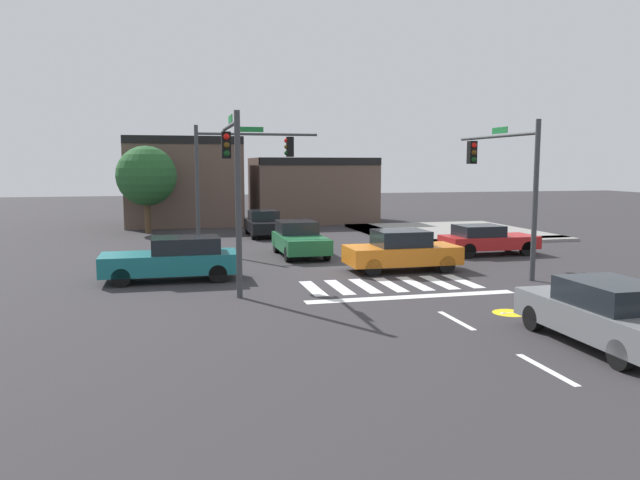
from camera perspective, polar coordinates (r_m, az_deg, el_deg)
The scene contains 16 objects.
ground_plane at distance 25.39m, azimuth 2.98°, elevation -2.23°, with size 120.00×120.00×0.00m, color #302D30.
crosswalk_near at distance 21.19m, azimuth 6.48°, elevation -4.11°, with size 5.83×2.55×0.01m.
lane_markings at distance 15.65m, azimuth 19.45°, elevation -8.46°, with size 6.80×18.75×0.01m.
bike_detector_marking at distance 17.90m, azimuth 17.12°, elevation -6.44°, with size 0.95×0.95×0.01m.
curb_corner_northeast at distance 37.14m, azimuth 11.38°, elevation 0.68°, with size 10.00×10.60×0.15m.
storefront_row at distance 43.55m, azimuth -7.36°, elevation 5.08°, with size 16.84×6.92×5.86m.
traffic_signal_southwest at distance 20.39m, azimuth -8.10°, elevation 6.58°, with size 0.32×4.48×5.67m.
traffic_signal_northwest at distance 29.41m, azimuth -7.40°, elevation 7.03°, with size 5.80×0.32×5.87m.
traffic_signal_southeast at distance 24.49m, azimuth 16.63°, elevation 6.31°, with size 0.32×5.76×5.61m.
car_teal at distance 22.29m, azimuth -13.35°, elevation -1.69°, with size 4.70×1.85×1.53m.
car_orange at distance 23.83m, azimuth 7.55°, elevation -1.00°, with size 4.28×1.91×1.57m.
car_red at distance 28.90m, azimuth 15.12°, elevation 0.05°, with size 4.21×1.85×1.35m.
car_black at distance 35.23m, azimuth -5.21°, elevation 1.52°, with size 1.80×4.16×1.47m.
car_gray at distance 15.30m, azimuth 24.89°, elevation -6.17°, with size 1.81×4.48×1.51m.
car_green at distance 27.59m, azimuth -1.91°, elevation 0.09°, with size 1.91×4.18×1.51m.
roadside_tree at distance 38.03m, azimuth -15.74°, elevation 5.70°, with size 3.53×3.53×5.17m.
Camera 1 is at (-7.23, -24.00, 4.07)m, focal length 34.66 mm.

